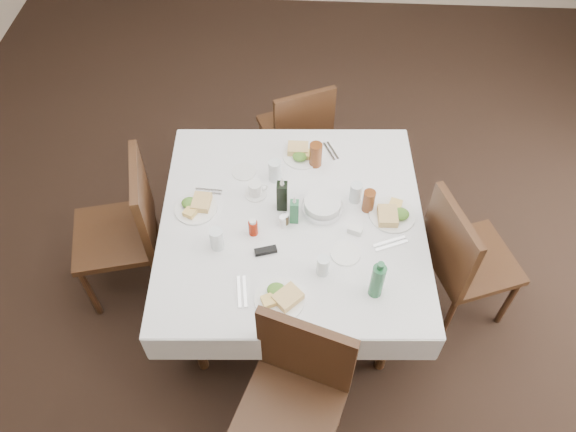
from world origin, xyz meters
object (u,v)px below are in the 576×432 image
object	(u,v)px
bread_basket	(322,206)
oil_cruet_green	(294,211)
chair_south	(296,389)
water_n	(275,171)
oil_cruet_dark	(282,195)
dining_table	(292,227)
green_bottle	(377,280)
ketchup_bottle	(253,227)
water_s	(323,266)
coffee_mug	(256,190)
chair_east	(461,256)
chair_north	(298,129)
water_e	(356,192)
chair_west	(129,224)
water_w	(217,239)

from	to	relation	value
bread_basket	oil_cruet_green	bearing A→B (deg)	-151.88
chair_south	bread_basket	xyz separation A→B (m)	(0.10, 0.98, 0.22)
water_n	oil_cruet_dark	bearing A→B (deg)	-75.68
bread_basket	dining_table	bearing A→B (deg)	-156.21
dining_table	green_bottle	size ratio (longest dim) A/B	5.90
ketchup_bottle	water_n	bearing A→B (deg)	77.45
chair_south	water_s	world-z (taller)	chair_south
bread_basket	coffee_mug	xyz separation A→B (m)	(-0.39, 0.10, 0.01)
dining_table	bread_basket	world-z (taller)	bread_basket
chair_south	ketchup_bottle	distance (m)	0.87
chair_east	water_s	size ratio (longest dim) A/B	8.12
chair_north	chair_east	size ratio (longest dim) A/B	0.91
water_e	oil_cruet_dark	world-z (taller)	oil_cruet_dark
chair_west	bread_basket	bearing A→B (deg)	1.51
bread_basket	ketchup_bottle	size ratio (longest dim) A/B	2.07
dining_table	bread_basket	size ratio (longest dim) A/B	6.72
dining_table	chair_west	xyz separation A→B (m)	(-0.98, 0.04, -0.10)
chair_south	oil_cruet_dark	size ratio (longest dim) A/B	4.11
dining_table	water_w	world-z (taller)	water_w
green_bottle	coffee_mug	bearing A→B (deg)	136.64
oil_cruet_green	water_e	bearing A→B (deg)	26.48
water_e	coffee_mug	distance (m)	0.57
chair_west	water_n	world-z (taller)	chair_west
water_w	oil_cruet_green	distance (m)	0.45
water_n	oil_cruet_green	world-z (taller)	oil_cruet_green
chair_east	oil_cruet_dark	bearing A→B (deg)	171.63
coffee_mug	water_e	bearing A→B (deg)	-0.99
oil_cruet_dark	oil_cruet_green	world-z (taller)	oil_cruet_dark
water_n	ketchup_bottle	world-z (taller)	water_n
water_w	bread_basket	size ratio (longest dim) A/B	0.59
chair_west	green_bottle	xyz separation A→B (m)	(1.42, -0.50, 0.29)
chair_east	oil_cruet_green	bearing A→B (deg)	176.41
chair_east	chair_west	xyz separation A→B (m)	(-1.96, 0.11, 0.02)
water_s	bread_basket	distance (m)	0.42
water_w	oil_cruet_green	size ratio (longest dim) A/B	0.68
chair_north	oil_cruet_green	distance (m)	1.07
dining_table	oil_cruet_dark	xyz separation A→B (m)	(-0.06, 0.08, 0.18)
coffee_mug	water_n	bearing A→B (deg)	51.31
chair_north	water_s	distance (m)	1.40
green_bottle	chair_north	bearing A→B (deg)	107.07
dining_table	chair_west	distance (m)	0.99
chair_west	bread_basket	xyz separation A→B (m)	(1.15, 0.03, 0.21)
ketchup_bottle	coffee_mug	world-z (taller)	ketchup_bottle
dining_table	oil_cruet_green	xyz separation A→B (m)	(0.01, -0.01, 0.16)
oil_cruet_dark	coffee_mug	world-z (taller)	oil_cruet_dark
water_s	oil_cruet_green	size ratio (longest dim) A/B	0.61
chair_east	water_n	bearing A→B (deg)	161.32
water_w	bread_basket	world-z (taller)	water_w
chair_north	coffee_mug	distance (m)	0.91
chair_east	bread_basket	xyz separation A→B (m)	(-0.81, 0.14, 0.23)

